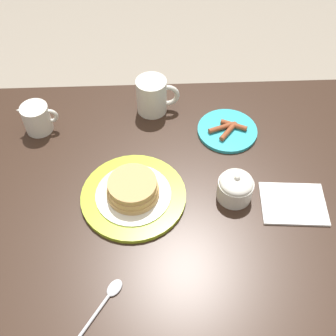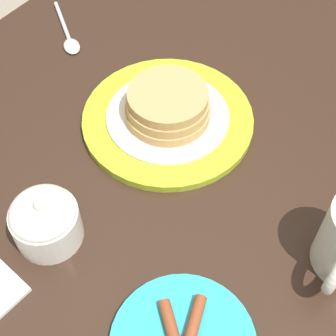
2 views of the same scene
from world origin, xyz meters
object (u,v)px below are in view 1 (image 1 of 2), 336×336
(coffee_mug, at_px, (153,95))
(spoon, at_px, (107,298))
(sugar_bowl, at_px, (235,187))
(pancake_plate, at_px, (133,193))
(side_plate_bacon, at_px, (227,130))
(creamer_pitcher, at_px, (36,118))
(napkin, at_px, (293,204))

(coffee_mug, distance_m, spoon, 0.57)
(coffee_mug, distance_m, sugar_bowl, 0.37)
(pancake_plate, bearing_deg, side_plate_bacon, 39.63)
(coffee_mug, bearing_deg, creamer_pitcher, -168.26)
(pancake_plate, bearing_deg, napkin, -5.32)
(coffee_mug, height_order, creamer_pitcher, coffee_mug)
(side_plate_bacon, height_order, napkin, side_plate_bacon)
(pancake_plate, distance_m, side_plate_bacon, 0.33)
(sugar_bowl, height_order, napkin, sugar_bowl)
(napkin, bearing_deg, sugar_bowl, 167.52)
(coffee_mug, relative_size, spoon, 0.93)
(spoon, bearing_deg, pancake_plate, 78.38)
(coffee_mug, bearing_deg, pancake_plate, -99.85)
(pancake_plate, xyz_separation_m, sugar_bowl, (0.24, -0.00, 0.02))
(napkin, bearing_deg, side_plate_bacon, 117.10)
(sugar_bowl, relative_size, spoon, 0.65)
(spoon, bearing_deg, coffee_mug, 79.36)
(spoon, bearing_deg, creamer_pitcher, 113.02)
(sugar_bowl, height_order, spoon, sugar_bowl)
(coffee_mug, distance_m, napkin, 0.48)
(creamer_pitcher, height_order, spoon, creamer_pitcher)
(side_plate_bacon, xyz_separation_m, creamer_pitcher, (-0.52, 0.03, 0.04))
(sugar_bowl, relative_size, napkin, 0.52)
(creamer_pitcher, xyz_separation_m, napkin, (0.64, -0.28, -0.04))
(pancake_plate, height_order, creamer_pitcher, creamer_pitcher)
(coffee_mug, xyz_separation_m, spoon, (-0.11, -0.56, -0.05))
(sugar_bowl, bearing_deg, spoon, -140.04)
(sugar_bowl, xyz_separation_m, spoon, (-0.29, -0.25, -0.03))
(pancake_plate, xyz_separation_m, creamer_pitcher, (-0.26, 0.24, 0.02))
(pancake_plate, xyz_separation_m, coffee_mug, (0.05, 0.31, 0.03))
(side_plate_bacon, distance_m, spoon, 0.55)
(sugar_bowl, distance_m, spoon, 0.38)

